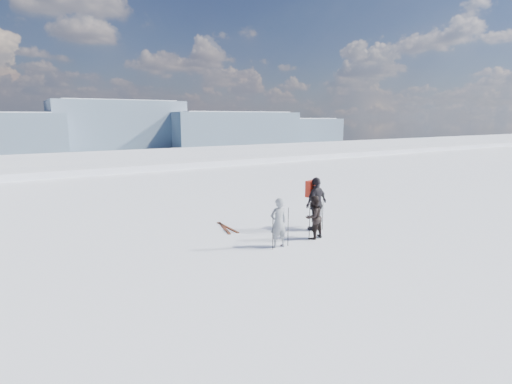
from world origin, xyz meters
TOP-DOWN VIEW (x-y plane):
  - lake_basin at (0.00, 30.00)m, footprint 820.00×820.00m
  - far_mountain_range at (29.60, 454.78)m, footprint 770.00×110.00m
  - skier_grey at (-1.97, 2.03)m, footprint 0.61×0.43m
  - skier_dark at (-0.42, 2.17)m, footprint 0.83×0.70m
  - skier_pack at (0.38, 2.97)m, footprint 1.24×0.77m
  - backpack at (0.31, 3.21)m, footprint 0.47×0.34m
  - ski_poles at (-0.65, 2.31)m, footprint 2.89×1.03m
  - skis_loose at (-2.37, 4.91)m, footprint 0.50×1.70m

SIDE VIEW (x-z plane):
  - far_mountain_range at x=29.60m, z-range -33.69..19.31m
  - lake_basin at x=0.00m, z-range -42.31..29.31m
  - skis_loose at x=-2.37m, z-range 0.00..0.03m
  - ski_poles at x=-0.65m, z-range -0.03..1.33m
  - skier_dark at x=-0.42m, z-range 0.00..1.50m
  - skier_grey at x=-1.97m, z-range 0.00..1.61m
  - skier_pack at x=0.38m, z-range 0.00..1.97m
  - backpack at x=0.31m, z-range 1.97..2.58m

